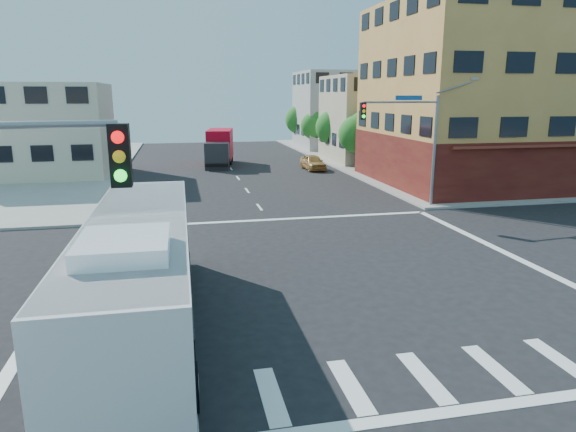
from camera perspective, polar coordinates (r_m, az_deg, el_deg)
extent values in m
plane|color=black|center=(20.68, 2.41, -6.57)|extent=(120.00, 120.00, 0.00)
cube|color=gray|center=(67.35, 24.56, 6.21)|extent=(50.00, 50.00, 0.15)
cube|color=#CB9349|center=(44.86, 22.24, 12.33)|extent=(18.00, 15.00, 14.00)
cube|color=#5F2215|center=(45.14, 21.68, 5.99)|extent=(18.09, 15.08, 4.00)
cube|color=maroon|center=(39.30, 27.57, 6.82)|extent=(16.00, 1.60, 0.51)
cube|color=tan|center=(57.24, 10.69, 10.57)|extent=(12.00, 10.00, 9.00)
cube|color=gray|center=(70.35, 6.27, 11.60)|extent=(12.00, 10.00, 10.00)
cube|color=beige|center=(50.40, -26.19, 8.54)|extent=(12.00, 10.00, 8.00)
cylinder|color=gray|center=(33.71, 15.93, 6.80)|extent=(0.18, 0.18, 7.00)
cylinder|color=gray|center=(32.20, 12.47, 12.25)|extent=(5.01, 0.62, 0.12)
cube|color=black|center=(31.04, 8.32, 11.47)|extent=(0.32, 0.30, 1.00)
sphere|color=#FF0C0C|center=(30.87, 8.45, 12.01)|extent=(0.20, 0.20, 0.20)
sphere|color=yellow|center=(30.88, 8.43, 11.46)|extent=(0.20, 0.20, 0.20)
sphere|color=#19FF33|center=(30.89, 8.41, 10.90)|extent=(0.20, 0.20, 0.20)
cube|color=#144A8E|center=(32.45, 13.28, 12.66)|extent=(1.80, 0.22, 0.28)
cube|color=gray|center=(34.99, 19.96, 14.14)|extent=(0.50, 0.22, 0.14)
cube|color=black|center=(8.63, -18.14, 6.42)|extent=(0.32, 0.30, 1.00)
sphere|color=#FF0C0C|center=(8.43, -18.41, 8.30)|extent=(0.20, 0.20, 0.20)
sphere|color=yellow|center=(8.46, -18.26, 6.28)|extent=(0.20, 0.20, 0.20)
sphere|color=#19FF33|center=(8.50, -18.11, 4.28)|extent=(0.20, 0.20, 0.20)
cylinder|color=#3A2615|center=(50.08, 7.61, 6.25)|extent=(0.28, 0.28, 1.92)
sphere|color=#23601B|center=(49.84, 7.70, 9.00)|extent=(3.60, 3.60, 3.60)
sphere|color=#23601B|center=(49.64, 8.29, 10.00)|extent=(2.52, 2.52, 2.52)
cylinder|color=#3A2615|center=(57.63, 4.95, 7.27)|extent=(0.28, 0.28, 1.99)
sphere|color=#23601B|center=(57.42, 5.00, 9.77)|extent=(3.80, 3.80, 3.80)
sphere|color=#23601B|center=(57.20, 5.50, 10.70)|extent=(2.66, 2.66, 2.66)
cylinder|color=#3A2615|center=(65.29, 2.90, 7.97)|extent=(0.28, 0.28, 1.89)
sphere|color=#23601B|center=(65.11, 2.92, 9.99)|extent=(3.40, 3.40, 3.40)
sphere|color=#23601B|center=(64.88, 3.35, 10.72)|extent=(2.38, 2.38, 2.38)
cylinder|color=#3A2615|center=(73.01, 1.28, 8.61)|extent=(0.28, 0.28, 2.03)
sphere|color=#23601B|center=(72.84, 1.29, 10.66)|extent=(4.00, 4.00, 4.00)
sphere|color=#23601B|center=(72.61, 1.66, 11.43)|extent=(2.80, 2.80, 2.80)
cube|color=black|center=(16.26, -15.81, -10.50)|extent=(2.90, 13.32, 0.50)
cube|color=white|center=(15.77, -16.12, -5.98)|extent=(2.89, 13.30, 3.15)
cube|color=black|center=(15.71, -16.17, -5.31)|extent=(2.94, 12.90, 1.38)
cube|color=black|center=(22.06, -14.95, -0.20)|extent=(2.60, 0.08, 1.49)
cube|color=#E5590C|center=(21.87, -15.12, 2.64)|extent=(2.12, 0.07, 0.31)
cube|color=white|center=(15.35, -16.49, -0.65)|extent=(2.83, 13.03, 0.13)
cube|color=white|center=(12.09, -17.76, -3.15)|extent=(1.99, 2.44, 0.40)
cube|color=#067649|center=(15.73, -21.32, -9.57)|extent=(0.05, 6.09, 0.31)
cube|color=#067649|center=(15.48, -10.75, -9.23)|extent=(0.05, 6.09, 0.31)
cylinder|color=black|center=(20.36, -18.76, -5.91)|extent=(0.34, 1.15, 1.15)
cylinder|color=#99999E|center=(20.39, -19.20, -5.92)|extent=(0.05, 0.58, 0.58)
cylinder|color=black|center=(20.19, -11.27, -5.61)|extent=(0.34, 1.15, 1.15)
cylinder|color=#99999E|center=(20.19, -10.82, -5.59)|extent=(0.05, 0.58, 0.58)
cylinder|color=black|center=(12.72, -23.38, -18.41)|extent=(0.34, 1.15, 1.15)
cylinder|color=#99999E|center=(12.76, -24.09, -18.39)|extent=(0.05, 0.58, 0.58)
cylinder|color=black|center=(12.43, -10.73, -18.25)|extent=(0.34, 1.15, 1.15)
cylinder|color=#99999E|center=(12.44, -9.98, -18.21)|extent=(0.05, 0.58, 0.58)
cube|color=#232328|center=(50.20, -7.85, 6.63)|extent=(2.58, 2.50, 2.57)
cube|color=black|center=(49.23, -7.96, 6.96)|extent=(2.06, 0.40, 0.99)
cube|color=#C0031B|center=(53.84, -7.55, 7.93)|extent=(3.21, 5.83, 2.96)
cube|color=black|center=(52.83, -7.60, 6.16)|extent=(3.38, 8.14, 0.30)
cylinder|color=black|center=(50.59, -8.98, 5.74)|extent=(0.43, 1.02, 0.99)
cylinder|color=black|center=(50.42, -6.63, 5.79)|extent=(0.43, 1.02, 0.99)
cylinder|color=black|center=(53.41, -8.67, 6.15)|extent=(0.43, 1.02, 0.99)
cylinder|color=black|center=(53.25, -6.44, 6.20)|extent=(0.43, 1.02, 0.99)
cylinder|color=black|center=(55.85, -8.43, 6.47)|extent=(0.43, 1.02, 0.99)
cylinder|color=black|center=(55.69, -6.29, 6.51)|extent=(0.43, 1.02, 0.99)
imported|color=#B5833D|center=(49.49, 2.78, 5.99)|extent=(1.88, 4.30, 1.44)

